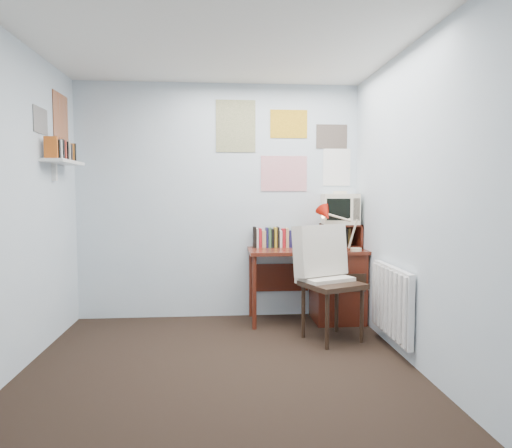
{
  "coord_description": "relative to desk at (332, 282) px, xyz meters",
  "views": [
    {
      "loc": [
        0.0,
        -3.16,
        1.35
      ],
      "look_at": [
        0.34,
        1.01,
        1.06
      ],
      "focal_mm": 32.0,
      "sensor_mm": 36.0,
      "label": 1
    }
  ],
  "objects": [
    {
      "name": "desk_lamp",
      "position": [
        0.19,
        -0.2,
        0.56
      ],
      "size": [
        0.3,
        0.26,
        0.41
      ],
      "primitive_type": "cube",
      "rotation": [
        0.0,
        0.0,
        -0.04
      ],
      "color": "#B9190C",
      "rests_on": "desk"
    },
    {
      "name": "back_wall",
      "position": [
        -1.17,
        0.27,
        0.84
      ],
      "size": [
        3.0,
        0.02,
        2.5
      ],
      "primitive_type": "cube",
      "color": "silver",
      "rests_on": "ground"
    },
    {
      "name": "right_wall",
      "position": [
        0.33,
        -1.48,
        0.84
      ],
      "size": [
        0.02,
        3.5,
        2.5
      ],
      "primitive_type": "cube",
      "color": "silver",
      "rests_on": "ground"
    },
    {
      "name": "radiator",
      "position": [
        0.29,
        -0.93,
        0.01
      ],
      "size": [
        0.09,
        0.8,
        0.6
      ],
      "primitive_type": "cube",
      "color": "white",
      "rests_on": "right_wall"
    },
    {
      "name": "book_row",
      "position": [
        -0.51,
        0.18,
        0.46
      ],
      "size": [
        0.6,
        0.14,
        0.22
      ],
      "primitive_type": "cube",
      "color": "#5D2215",
      "rests_on": "desk"
    },
    {
      "name": "ceiling",
      "position": [
        -1.17,
        -1.48,
        2.09
      ],
      "size": [
        3.0,
        3.5,
        0.02
      ],
      "primitive_type": "cube",
      "color": "white",
      "rests_on": "back_wall"
    },
    {
      "name": "crt_tv",
      "position": [
        0.11,
        0.13,
        0.78
      ],
      "size": [
        0.4,
        0.37,
        0.35
      ],
      "primitive_type": "cube",
      "rotation": [
        0.0,
        0.0,
        -0.08
      ],
      "color": "beige",
      "rests_on": "tv_riser"
    },
    {
      "name": "wall_shelf",
      "position": [
        -2.57,
        -0.38,
        1.21
      ],
      "size": [
        0.2,
        0.62,
        0.24
      ],
      "primitive_type": "cube",
      "color": "white",
      "rests_on": "left_wall"
    },
    {
      "name": "tv_riser",
      "position": [
        0.12,
        0.11,
        0.48
      ],
      "size": [
        0.4,
        0.3,
        0.25
      ],
      "primitive_type": "cube",
      "color": "#5D2215",
      "rests_on": "desk"
    },
    {
      "name": "desk",
      "position": [
        0.0,
        0.0,
        0.0
      ],
      "size": [
        1.2,
        0.55,
        0.76
      ],
      "color": "#5D2215",
      "rests_on": "ground"
    },
    {
      "name": "ground",
      "position": [
        -1.17,
        -1.48,
        -0.41
      ],
      "size": [
        3.5,
        3.5,
        0.0
      ],
      "primitive_type": "plane",
      "color": "black",
      "rests_on": "ground"
    },
    {
      "name": "posters_left",
      "position": [
        -2.67,
        -0.38,
        1.59
      ],
      "size": [
        0.01,
        0.7,
        0.6
      ],
      "primitive_type": "cube",
      "color": "white",
      "rests_on": "left_wall"
    },
    {
      "name": "posters_back",
      "position": [
        -0.47,
        0.26,
        1.44
      ],
      "size": [
        1.2,
        0.01,
        0.9
      ],
      "primitive_type": "cube",
      "color": "white",
      "rests_on": "back_wall"
    },
    {
      "name": "desk_chair",
      "position": [
        -0.15,
        -0.63,
        0.1
      ],
      "size": [
        0.68,
        0.66,
        1.02
      ],
      "primitive_type": "cube",
      "rotation": [
        0.0,
        0.0,
        0.41
      ],
      "color": "black",
      "rests_on": "ground"
    }
  ]
}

